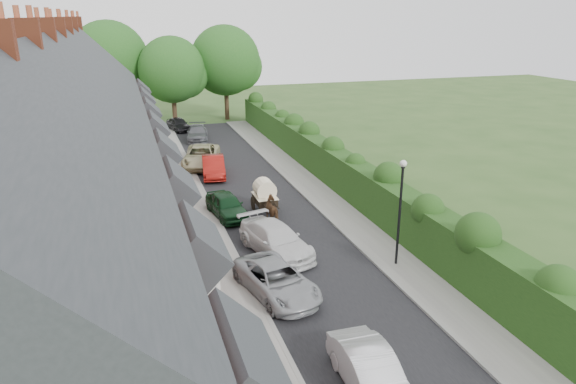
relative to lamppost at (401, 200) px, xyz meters
name	(u,v)px	position (x,y,z in m)	size (l,w,h in m)	color
ground	(368,324)	(-3.40, -4.00, -3.30)	(140.00, 140.00, 0.00)	#2D4C1E
road	(275,221)	(-3.90, 7.00, -3.29)	(6.00, 58.00, 0.02)	black
pavement_hedge_side	(341,213)	(0.20, 7.00, -3.24)	(2.20, 58.00, 0.12)	gray
pavement_house_side	(208,229)	(-7.75, 7.00, -3.24)	(1.70, 58.00, 0.12)	gray
kerb_hedge_side	(324,214)	(-0.85, 7.00, -3.23)	(0.18, 58.00, 0.13)	gray
kerb_house_side	(222,227)	(-6.95, 7.00, -3.23)	(0.18, 58.00, 0.13)	gray
hedge	(369,185)	(2.00, 7.00, -1.70)	(2.10, 58.00, 2.85)	#193C13
terrace_row	(68,167)	(-14.27, 5.98, 1.18)	(9.05, 40.50, 11.50)	brown
garden_wall_row	(191,231)	(-8.75, 6.00, -2.84)	(0.35, 40.35, 1.10)	brown
lamppost	(401,200)	(0.00, 0.00, 0.00)	(0.32, 0.32, 5.16)	black
tree_far_left	(175,71)	(-6.05, 36.08, 2.41)	(7.14, 6.80, 9.29)	#332316
tree_far_right	(228,62)	(-0.01, 38.08, 3.02)	(7.98, 7.60, 10.31)	#332316
tree_far_back	(114,61)	(-11.99, 39.08, 3.32)	(8.40, 8.00, 10.82)	#332316
car_silver_a	(371,373)	(-5.00, -7.38, -2.61)	(1.46, 4.20, 1.38)	silver
car_silver_b	(277,280)	(-6.10, -0.80, -2.63)	(2.22, 4.82, 1.34)	#989B9F
car_white	(276,240)	(-5.00, 3.00, -2.56)	(2.06, 5.08, 1.47)	silver
car_green	(227,205)	(-6.34, 8.60, -2.60)	(1.65, 4.11, 1.40)	black
car_red	(213,166)	(-5.68, 16.80, -2.56)	(1.55, 4.46, 1.47)	maroon
car_beige	(201,156)	(-6.10, 19.80, -2.52)	(2.59, 5.62, 1.56)	tan
car_grey	(197,133)	(-5.12, 28.67, -2.62)	(1.91, 4.69, 1.36)	#53555B
car_black	(179,124)	(-6.33, 33.53, -2.63)	(1.58, 3.94, 1.34)	black
horse	(274,211)	(-4.02, 6.72, -2.54)	(0.82, 1.80, 1.52)	#482E1A
horse_cart	(265,193)	(-4.02, 8.67, -2.13)	(1.28, 2.84, 2.05)	black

